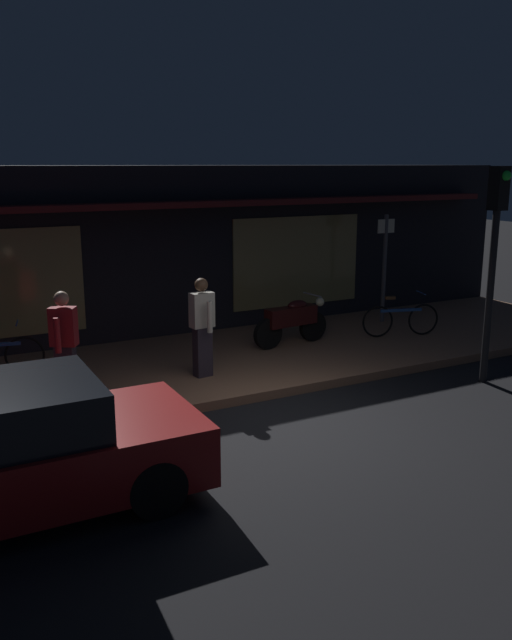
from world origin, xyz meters
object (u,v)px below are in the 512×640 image
at_px(person_bystander, 202,325).
at_px(motorcycle, 292,320).
at_px(parked_car_near, 2,453).
at_px(traffic_light_pole, 495,237).
at_px(person_photographer, 64,343).
at_px(bicycle_parked, 400,319).
at_px(sign_post, 385,262).

bearing_deg(person_bystander, motorcycle, 23.24).
height_order(person_bystander, parked_car_near, person_bystander).
bearing_deg(traffic_light_pole, person_photographer, 163.09).
bearing_deg(traffic_light_pole, person_bystander, 154.08).
height_order(motorcycle, person_photographer, person_photographer).
xyz_separation_m(person_bystander, traffic_light_pole, (4.31, -2.09, 1.45)).
bearing_deg(bicycle_parked, parked_car_near, -157.06).
xyz_separation_m(motorcycle, traffic_light_pole, (1.96, -3.10, 1.83)).
relative_size(person_bystander, parked_car_near, 0.41).
distance_m(sign_post, traffic_light_pole, 4.06).
height_order(person_photographer, sign_post, sign_post).
xyz_separation_m(traffic_light_pole, parked_car_near, (-7.82, -0.84, -1.77)).
bearing_deg(parked_car_near, person_bystander, 39.82).
xyz_separation_m(person_bystander, parked_car_near, (-3.52, -2.93, -0.32)).
height_order(bicycle_parked, traffic_light_pole, traffic_light_pole).
xyz_separation_m(bicycle_parked, person_bystander, (-4.66, -0.53, 0.52)).
bearing_deg(sign_post, motorcycle, -165.19).
xyz_separation_m(sign_post, traffic_light_pole, (-0.86, -3.85, 0.97)).
bearing_deg(person_bystander, traffic_light_pole, -25.92).
relative_size(bicycle_parked, sign_post, 0.67).
bearing_deg(traffic_light_pole, bicycle_parked, 82.35).
relative_size(person_bystander, traffic_light_pole, 0.46).
bearing_deg(person_photographer, bicycle_parked, 5.16).
distance_m(bicycle_parked, person_bystander, 4.72).
bearing_deg(parked_car_near, person_photographer, 66.15).
distance_m(person_bystander, sign_post, 5.47).
bearing_deg(bicycle_parked, traffic_light_pole, -97.65).
xyz_separation_m(person_photographer, sign_post, (7.42, 1.85, 0.48)).
distance_m(bicycle_parked, sign_post, 1.66).
bearing_deg(sign_post, traffic_light_pole, -102.54).
xyz_separation_m(sign_post, parked_car_near, (-8.68, -4.68, -0.81)).
bearing_deg(traffic_light_pole, parked_car_near, -173.89).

